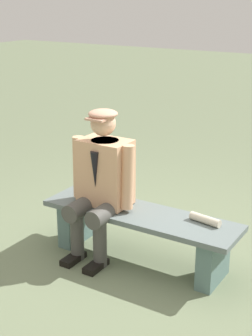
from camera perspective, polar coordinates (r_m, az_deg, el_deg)
ground_plane at (r=4.23m, az=1.54°, el=-10.23°), size 30.00×30.00×0.00m
bench at (r=4.10m, az=1.58°, el=-6.74°), size 1.63×0.45×0.42m
seated_man at (r=4.07m, az=-2.78°, el=-1.33°), size 0.58×0.57×1.22m
rolled_magazine at (r=3.89m, az=8.91°, el=-5.75°), size 0.26×0.10×0.06m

